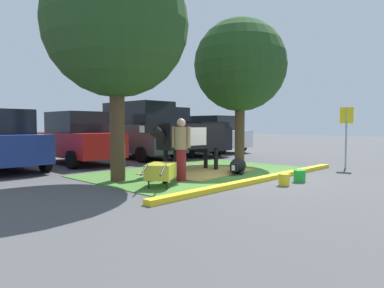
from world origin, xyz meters
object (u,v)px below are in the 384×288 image
object	(u,v)px
cow_holstein	(189,137)
pickup_truck_maroon	(177,133)
wheelbarrow	(161,171)
bucket_yellow	(284,179)
sedan_red	(77,139)
parking_sign	(346,125)
sedan_silver	(211,134)
person_handler	(181,148)
shade_tree_left	(116,25)
sedan_blue	(0,141)
calf_lying	(238,166)
shade_tree_right	(240,66)
suv_dark_grey	(138,130)
bucket_green	(300,176)

from	to	relation	value
cow_holstein	pickup_truck_maroon	bearing A→B (deg)	49.65
wheelbarrow	bucket_yellow	distance (m)	3.08
sedan_red	parking_sign	bearing A→B (deg)	-54.28
cow_holstein	sedan_silver	world-z (taller)	sedan_silver
person_handler	wheelbarrow	xyz separation A→B (m)	(-0.95, -0.27, -0.53)
shade_tree_left	sedan_blue	world-z (taller)	shade_tree_left
calf_lying	wheelbarrow	distance (m)	3.23
shade_tree_right	pickup_truck_maroon	world-z (taller)	shade_tree_right
suv_dark_grey	sedan_red	bearing A→B (deg)	179.12
suv_dark_grey	bucket_yellow	bearing A→B (deg)	-102.16
cow_holstein	wheelbarrow	size ratio (longest dim) A/B	2.13
pickup_truck_maroon	cow_holstein	bearing A→B (deg)	-130.35
shade_tree_right	bucket_yellow	bearing A→B (deg)	-130.53
suv_dark_grey	cow_holstein	bearing A→B (deg)	-109.46
calf_lying	pickup_truck_maroon	bearing A→B (deg)	61.52
pickup_truck_maroon	parking_sign	bearing A→B (deg)	-88.19
shade_tree_left	wheelbarrow	distance (m)	4.05
shade_tree_left	cow_holstein	size ratio (longest dim) A/B	1.93
sedan_blue	sedan_red	xyz separation A→B (m)	(2.77, 0.06, 0.00)
wheelbarrow	bucket_green	xyz separation A→B (m)	(3.06, -2.09, -0.22)
cow_holstein	shade_tree_right	bearing A→B (deg)	4.37
shade_tree_right	sedan_blue	size ratio (longest dim) A/B	1.25
wheelbarrow	shade_tree_right	bearing A→B (deg)	16.01
person_handler	parking_sign	distance (m)	6.38
shade_tree_left	suv_dark_grey	bearing A→B (deg)	47.60
parking_sign	sedan_blue	bearing A→B (deg)	136.87
bucket_green	shade_tree_right	bearing A→B (deg)	57.63
bucket_yellow	sedan_red	distance (m)	8.42
person_handler	suv_dark_grey	distance (m)	6.70
calf_lying	sedan_silver	size ratio (longest dim) A/B	0.30
calf_lying	suv_dark_grey	bearing A→B (deg)	82.25
cow_holstein	sedan_blue	xyz separation A→B (m)	(-4.00, 4.87, -0.16)
shade_tree_right	sedan_silver	distance (m)	6.89
calf_lying	pickup_truck_maroon	distance (m)	7.29
wheelbarrow	sedan_red	bearing A→B (deg)	80.03
bucket_green	pickup_truck_maroon	distance (m)	9.29
shade_tree_right	bucket_yellow	world-z (taller)	shade_tree_right
sedan_silver	suv_dark_grey	bearing A→B (deg)	-177.84
parking_sign	sedan_red	size ratio (longest dim) A/B	0.48
shade_tree_left	calf_lying	size ratio (longest dim) A/B	4.63
calf_lying	parking_sign	bearing A→B (deg)	-27.58
sedan_blue	calf_lying	bearing A→B (deg)	-51.36
bucket_green	cow_holstein	bearing A→B (deg)	102.09
shade_tree_right	person_handler	distance (m)	5.40
calf_lying	person_handler	world-z (taller)	person_handler
shade_tree_left	calf_lying	world-z (taller)	shade_tree_left
person_handler	bucket_green	distance (m)	3.25
cow_holstein	calf_lying	size ratio (longest dim) A/B	2.40
shade_tree_left	person_handler	bearing A→B (deg)	-46.34
calf_lying	wheelbarrow	bearing A→B (deg)	-178.99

